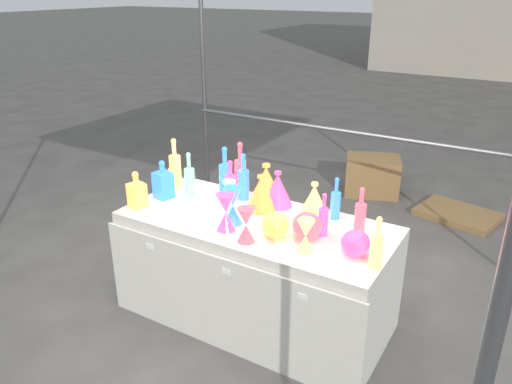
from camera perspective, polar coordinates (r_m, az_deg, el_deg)
The scene contains 29 objects.
ground at distance 3.66m, azimuth -0.00°, elevation -13.87°, with size 80.00×80.00×0.00m, color #625F5A.
display_table at distance 3.44m, azimuth -0.08°, elevation -8.93°, with size 1.84×0.83×0.75m.
cardboard_box_closed at distance 5.70m, azimuth 13.12°, elevation 1.85°, with size 0.58×0.42×0.42m, color olive.
cardboard_box_flat at distance 5.44m, azimuth 22.06°, elevation -2.36°, with size 0.74×0.53×0.06m, color olive.
bottle_1 at distance 3.58m, azimuth -3.57°, elevation 2.35°, with size 0.09×0.09×0.37m, color #17813F, non-canonical shape.
bottle_2 at distance 3.63m, azimuth -1.81°, elevation 2.80°, with size 0.08×0.08×0.39m, color orange, non-canonical shape.
bottle_3 at distance 3.52m, azimuth -2.95°, elevation 1.32°, with size 0.08×0.08×0.30m, color blue, non-canonical shape.
bottle_4 at distance 3.83m, azimuth -9.26°, elevation 3.40°, with size 0.09×0.09×0.37m, color #148267, non-canonical shape.
bottle_5 at distance 3.59m, azimuth -7.62°, elevation 1.94°, with size 0.07×0.07×0.34m, color #B32380, non-canonical shape.
bottle_6 at distance 3.76m, azimuth -9.45°, elevation 2.20°, with size 0.07×0.07×0.27m, color #EA164A, non-canonical shape.
bottle_7 at distance 3.52m, azimuth -1.44°, elevation 1.77°, with size 0.08×0.08×0.34m, color #17813F, non-canonical shape.
decanter_0 at distance 3.51m, azimuth -13.49°, elevation 0.29°, with size 0.10×0.10×0.26m, color #EA164A, non-canonical shape.
decanter_2 at distance 3.62m, azimuth -10.59°, elevation 1.44°, with size 0.12×0.12×0.28m, color #17813F, non-canonical shape.
hourglass_0 at distance 2.96m, azimuth -1.14°, elevation -3.80°, with size 0.11×0.11×0.22m, color orange, non-canonical shape.
hourglass_1 at distance 3.10m, azimuth -3.47°, elevation -2.35°, with size 0.12×0.12×0.24m, color blue, non-canonical shape.
hourglass_2 at distance 2.87m, azimuth 5.69°, elevation -5.04°, with size 0.10×0.10×0.20m, color #148267, non-canonical shape.
hourglass_3 at distance 3.43m, azimuth -3.08°, elevation -0.24°, with size 0.10×0.10×0.19m, color #B32380, non-canonical shape.
hourglass_5 at distance 3.18m, azimuth -2.67°, elevation -1.58°, with size 0.12×0.12×0.25m, color #17813F, non-canonical shape.
globe_0 at distance 3.04m, azimuth 2.24°, elevation -3.89°, with size 0.17×0.17×0.14m, color #EA164A, non-canonical shape.
globe_2 at distance 3.03m, azimuth 5.85°, elevation -3.98°, with size 0.18×0.18×0.15m, color orange, non-canonical shape.
globe_3 at distance 2.89m, azimuth 11.31°, elevation -5.92°, with size 0.17×0.17×0.13m, color blue, non-canonical shape.
lampshade_0 at distance 3.37m, azimuth 0.56°, elevation -0.06°, with size 0.21×0.21×0.25m, color gold, non-canonical shape.
lampshade_1 at distance 3.47m, azimuth 1.16°, elevation 0.96°, with size 0.25×0.25×0.29m, color gold, non-canonical shape.
lampshade_2 at distance 3.44m, azimuth 2.48°, elevation 0.39°, with size 0.21×0.21×0.25m, color blue, non-canonical shape.
lampshade_3 at distance 3.30m, azimuth 6.66°, elevation -0.87°, with size 0.20×0.20×0.24m, color #148267, non-canonical shape.
bottle_8 at distance 3.28m, azimuth 9.11°, elevation -0.70°, with size 0.06×0.06×0.29m, color #17813F, non-canonical shape.
bottle_9 at distance 3.11m, azimuth 11.87°, elevation -2.08°, with size 0.07×0.07×0.30m, color orange, non-canonical shape.
bottle_10 at distance 3.05m, azimuth 7.73°, elevation -2.57°, with size 0.06×0.06×0.28m, color blue, non-canonical shape.
bottle_11 at distance 2.75m, azimuth 13.68°, elevation -5.64°, with size 0.07×0.07×0.31m, color #148267, non-canonical shape.
Camera 1 is at (1.51, -2.53, 2.18)m, focal length 35.00 mm.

